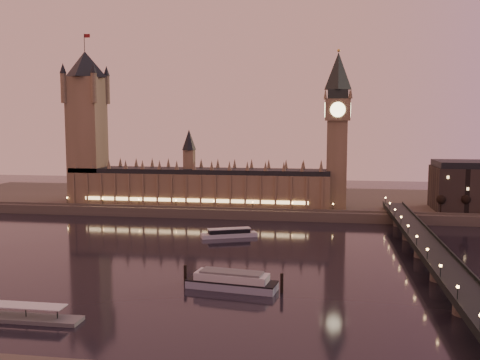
# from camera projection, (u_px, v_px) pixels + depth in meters

# --- Properties ---
(ground) EXTENTS (700.00, 700.00, 0.00)m
(ground) POSITION_uv_depth(u_px,v_px,m) (222.00, 260.00, 246.02)
(ground) COLOR black
(ground) RESTS_ON ground
(far_embankment) EXTENTS (560.00, 130.00, 6.00)m
(far_embankment) POSITION_uv_depth(u_px,v_px,m) (302.00, 202.00, 403.15)
(far_embankment) COLOR #423D35
(far_embankment) RESTS_ON ground
(palace_of_westminster) EXTENTS (180.00, 26.62, 52.00)m
(palace_of_westminster) POSITION_uv_depth(u_px,v_px,m) (198.00, 182.00, 368.66)
(palace_of_westminster) COLOR brown
(palace_of_westminster) RESTS_ON ground
(victoria_tower) EXTENTS (31.68, 31.68, 118.00)m
(victoria_tower) POSITION_uv_depth(u_px,v_px,m) (87.00, 118.00, 376.15)
(victoria_tower) COLOR brown
(victoria_tower) RESTS_ON ground
(big_ben) EXTENTS (17.68, 17.68, 104.00)m
(big_ben) POSITION_uv_depth(u_px,v_px,m) (337.00, 121.00, 349.63)
(big_ben) COLOR brown
(big_ben) RESTS_ON ground
(westminster_bridge) EXTENTS (13.20, 260.00, 15.30)m
(westminster_bridge) POSITION_uv_depth(u_px,v_px,m) (430.00, 256.00, 231.36)
(westminster_bridge) COLOR black
(westminster_bridge) RESTS_ON ground
(bare_tree_0) EXTENTS (6.12, 6.12, 12.44)m
(bare_tree_0) POSITION_uv_depth(u_px,v_px,m) (444.00, 199.00, 332.93)
(bare_tree_0) COLOR black
(bare_tree_0) RESTS_ON ground
(bare_tree_1) EXTENTS (6.12, 6.12, 12.44)m
(bare_tree_1) POSITION_uv_depth(u_px,v_px,m) (466.00, 199.00, 330.96)
(bare_tree_1) COLOR black
(bare_tree_1) RESTS_ON ground
(cruise_boat_a) EXTENTS (31.11, 18.01, 4.94)m
(cruise_boat_a) POSITION_uv_depth(u_px,v_px,m) (229.00, 233.00, 293.92)
(cruise_boat_a) COLOR silver
(cruise_boat_a) RESTS_ON ground
(moored_barge) EXTENTS (39.50, 14.55, 7.31)m
(moored_barge) POSITION_uv_depth(u_px,v_px,m) (232.00, 281.00, 202.73)
(moored_barge) COLOR #838DA6
(moored_barge) RESTS_ON ground
(pontoon_pier) EXTENTS (45.14, 7.52, 12.04)m
(pontoon_pier) POSITION_uv_depth(u_px,v_px,m) (13.00, 316.00, 171.38)
(pontoon_pier) COLOR #595B5E
(pontoon_pier) RESTS_ON ground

